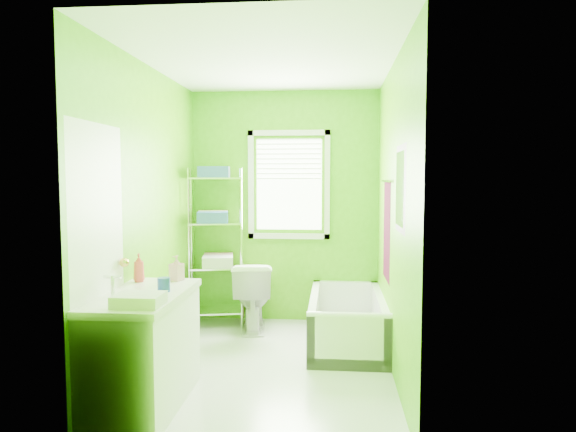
# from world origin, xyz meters

# --- Properties ---
(ground) EXTENTS (2.90, 2.90, 0.00)m
(ground) POSITION_xyz_m (0.00, 0.00, 0.00)
(ground) COLOR silver
(ground) RESTS_ON ground
(room_envelope) EXTENTS (2.14, 2.94, 2.62)m
(room_envelope) POSITION_xyz_m (0.00, 0.00, 1.55)
(room_envelope) COLOR #4CA708
(room_envelope) RESTS_ON ground
(window) EXTENTS (0.92, 0.05, 1.22)m
(window) POSITION_xyz_m (0.05, 1.42, 1.61)
(window) COLOR white
(window) RESTS_ON ground
(door) EXTENTS (0.09, 0.80, 2.00)m
(door) POSITION_xyz_m (-1.04, -1.00, 1.00)
(door) COLOR white
(door) RESTS_ON ground
(right_wall_decor) EXTENTS (0.04, 1.48, 1.17)m
(right_wall_decor) POSITION_xyz_m (1.04, -0.02, 1.32)
(right_wall_decor) COLOR #480821
(right_wall_decor) RESTS_ON ground
(bathtub) EXTENTS (0.72, 1.54, 0.50)m
(bathtub) POSITION_xyz_m (0.69, 0.66, 0.16)
(bathtub) COLOR white
(bathtub) RESTS_ON ground
(toilet) EXTENTS (0.50, 0.77, 0.74)m
(toilet) POSITION_xyz_m (-0.31, 1.04, 0.37)
(toilet) COLOR white
(toilet) RESTS_ON ground
(vanity) EXTENTS (0.56, 1.09, 1.04)m
(vanity) POSITION_xyz_m (-0.78, -0.88, 0.44)
(vanity) COLOR silver
(vanity) RESTS_ON ground
(wire_shelf_unit) EXTENTS (0.64, 0.53, 1.75)m
(wire_shelf_unit) POSITION_xyz_m (-0.72, 1.18, 1.07)
(wire_shelf_unit) COLOR silver
(wire_shelf_unit) RESTS_ON ground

